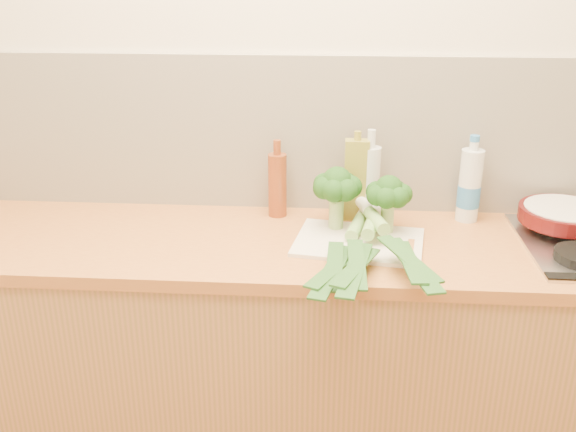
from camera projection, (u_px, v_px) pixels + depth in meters
name	position (u px, v px, depth m)	size (l,w,h in m)	color
room_shell	(297.00, 134.00, 2.22)	(3.50, 3.50, 3.50)	beige
counter	(291.00, 358.00, 2.22)	(3.20, 0.62, 0.90)	#A97046
chopping_board	(359.00, 242.00, 2.02)	(0.39, 0.29, 0.01)	beige
broccoli_left	(337.00, 187.00, 2.06)	(0.16, 0.16, 0.21)	#8CAF66
broccoli_right	(389.00, 194.00, 2.04)	(0.15, 0.15, 0.19)	#8CAF66
leek_front	(352.00, 235.00, 2.00)	(0.22, 0.70, 0.04)	white
leek_mid	(367.00, 235.00, 1.95)	(0.18, 0.67, 0.04)	white
leek_back	(384.00, 230.00, 1.95)	(0.22, 0.67, 0.04)	white
skillet	(566.00, 215.00, 2.08)	(0.43, 0.29, 0.05)	#450B0C
oil_tin	(356.00, 180.00, 2.17)	(0.08, 0.05, 0.31)	olive
glass_bottle	(369.00, 182.00, 2.18)	(0.07, 0.07, 0.31)	silver
amber_bottle	(277.00, 184.00, 2.21)	(0.06, 0.06, 0.27)	brown
water_bottle	(469.00, 187.00, 2.17)	(0.08, 0.08, 0.28)	silver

